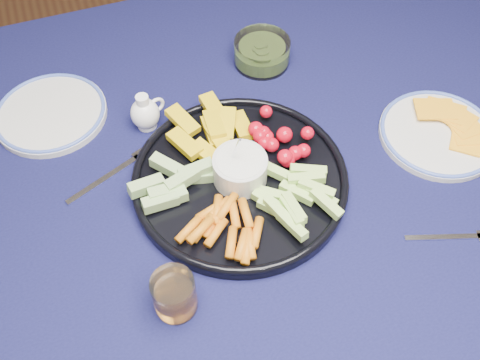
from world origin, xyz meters
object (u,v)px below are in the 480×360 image
object	(u,v)px
dining_table	(223,186)
juice_tumbler	(175,296)
side_plate_extra	(51,113)
crudite_platter	(239,177)
creamer_pitcher	(145,113)
cheese_plate	(439,132)
pickle_bowl	(262,53)

from	to	relation	value
dining_table	juice_tumbler	xyz separation A→B (m)	(-0.16, -0.25, 0.12)
side_plate_extra	crudite_platter	bearing A→B (deg)	-44.16
crudite_platter	side_plate_extra	size ratio (longest dim) A/B	1.76
creamer_pitcher	dining_table	bearing A→B (deg)	-49.78
crudite_platter	juice_tumbler	xyz separation A→B (m)	(-0.17, -0.18, 0.01)
cheese_plate	juice_tumbler	bearing A→B (deg)	-164.24
juice_tumbler	side_plate_extra	xyz separation A→B (m)	(-0.12, 0.46, -0.02)
dining_table	pickle_bowl	xyz separation A→B (m)	(0.17, 0.22, 0.11)
juice_tumbler	crudite_platter	bearing A→B (deg)	47.64
dining_table	pickle_bowl	world-z (taller)	pickle_bowl
dining_table	cheese_plate	size ratio (longest dim) A/B	7.54
crudite_platter	creamer_pitcher	world-z (taller)	crudite_platter
pickle_bowl	juice_tumbler	size ratio (longest dim) A/B	1.53
crudite_platter	cheese_plate	distance (m)	0.39
crudite_platter	creamer_pitcher	xyz separation A→B (m)	(-0.12, 0.19, 0.01)
crudite_platter	pickle_bowl	distance (m)	0.33
juice_tumbler	side_plate_extra	world-z (taller)	juice_tumbler
cheese_plate	side_plate_extra	bearing A→B (deg)	155.94
cheese_plate	dining_table	bearing A→B (deg)	167.28
crudite_platter	side_plate_extra	world-z (taller)	crudite_platter
creamer_pitcher	crudite_platter	bearing A→B (deg)	-58.83
crudite_platter	cheese_plate	bearing A→B (deg)	-3.55
creamer_pitcher	side_plate_extra	world-z (taller)	creamer_pitcher
side_plate_extra	juice_tumbler	bearing A→B (deg)	-75.23
pickle_bowl	side_plate_extra	world-z (taller)	pickle_bowl
side_plate_extra	dining_table	bearing A→B (deg)	-37.46
dining_table	crudite_platter	size ratio (longest dim) A/B	4.38
cheese_plate	juice_tumbler	size ratio (longest dim) A/B	2.87
crudite_platter	cheese_plate	world-z (taller)	crudite_platter
creamer_pitcher	juice_tumbler	world-z (taller)	same
creamer_pitcher	pickle_bowl	bearing A→B (deg)	18.82
crudite_platter	pickle_bowl	size ratio (longest dim) A/B	3.24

